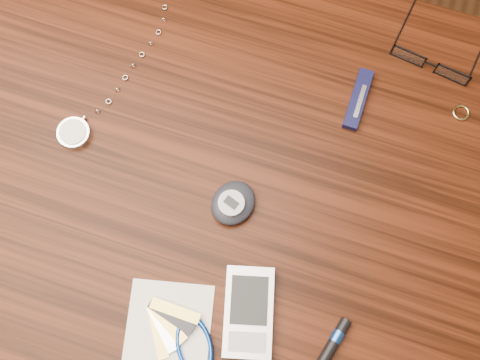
{
  "coord_description": "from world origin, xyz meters",
  "views": [
    {
      "loc": [
        0.12,
        -0.16,
        1.45
      ],
      "look_at": [
        0.06,
        0.03,
        0.76
      ],
      "focal_mm": 45.0,
      "sensor_mm": 36.0,
      "label": 1
    }
  ],
  "objects": [
    {
      "name": "pedometer",
      "position": [
        0.06,
        0.0,
        0.76
      ],
      "size": [
        0.07,
        0.07,
        0.02
      ],
      "color": "black",
      "rests_on": "desk"
    },
    {
      "name": "notepad_keys",
      "position": [
        0.05,
        -0.16,
        0.75
      ],
      "size": [
        0.13,
        0.13,
        0.01
      ],
      "color": "white",
      "rests_on": "desk"
    },
    {
      "name": "gold_ring",
      "position": [
        0.29,
        0.21,
        0.75
      ],
      "size": [
        0.03,
        0.03,
        0.0
      ],
      "primitive_type": "torus",
      "rotation": [
        0.0,
        0.0,
        0.25
      ],
      "color": "tan",
      "rests_on": "desk"
    },
    {
      "name": "pocket_watch",
      "position": [
        -0.16,
        0.04,
        0.76
      ],
      "size": [
        0.1,
        0.32,
        0.01
      ],
      "color": "silver",
      "rests_on": "desk"
    },
    {
      "name": "ground",
      "position": [
        0.0,
        0.0,
        0.0
      ],
      "size": [
        3.8,
        3.8,
        0.0
      ],
      "primitive_type": "plane",
      "color": "#472814",
      "rests_on": "ground"
    },
    {
      "name": "desk",
      "position": [
        0.0,
        0.0,
        0.65
      ],
      "size": [
        1.0,
        0.7,
        0.75
      ],
      "color": "#351408",
      "rests_on": "ground"
    },
    {
      "name": "pocket_knife",
      "position": [
        0.17,
        0.18,
        0.76
      ],
      "size": [
        0.02,
        0.08,
        0.01
      ],
      "color": "#0C0C33",
      "rests_on": "desk"
    },
    {
      "name": "pda_phone",
      "position": [
        0.12,
        -0.11,
        0.76
      ],
      "size": [
        0.08,
        0.11,
        0.02
      ],
      "color": "#A9AAAE",
      "rests_on": "desk"
    },
    {
      "name": "eyeglasses",
      "position": [
        0.24,
        0.26,
        0.76
      ],
      "size": [
        0.12,
        0.12,
        0.02
      ],
      "color": "black",
      "rests_on": "desk"
    },
    {
      "name": "black_blue_pen",
      "position": [
        0.21,
        -0.13,
        0.76
      ],
      "size": [
        0.04,
        0.1,
        0.01
      ],
      "color": "black",
      "rests_on": "desk"
    }
  ]
}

